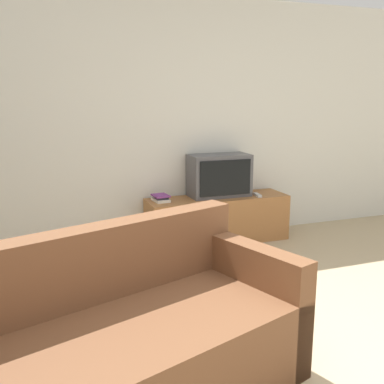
# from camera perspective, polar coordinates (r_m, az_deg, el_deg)

# --- Properties ---
(wall_back) EXTENTS (9.00, 0.06, 2.60)m
(wall_back) POSITION_cam_1_polar(r_m,az_deg,el_deg) (4.88, -2.14, 8.87)
(wall_back) COLOR silver
(wall_back) RESTS_ON ground_plane
(tv_stand) EXTENTS (1.55, 0.44, 0.50)m
(tv_stand) POSITION_cam_1_polar(r_m,az_deg,el_deg) (4.94, 3.26, -3.48)
(tv_stand) COLOR #9E6638
(tv_stand) RESTS_ON ground_plane
(television) EXTENTS (0.66, 0.34, 0.46)m
(television) POSITION_cam_1_polar(r_m,az_deg,el_deg) (4.89, 3.48, 2.13)
(television) COLOR #4C4C51
(television) RESTS_ON tv_stand
(couch) EXTENTS (2.16, 1.45, 0.89)m
(couch) POSITION_cam_1_polar(r_m,az_deg,el_deg) (2.43, -9.81, -19.63)
(couch) COLOR brown
(couch) RESTS_ON ground_plane
(book_stack) EXTENTS (0.17, 0.22, 0.07)m
(book_stack) POSITION_cam_1_polar(r_m,az_deg,el_deg) (4.68, -3.98, -0.78)
(book_stack) COLOR silver
(book_stack) RESTS_ON tv_stand
(remote_on_stand) EXTENTS (0.07, 0.17, 0.02)m
(remote_on_stand) POSITION_cam_1_polar(r_m,az_deg,el_deg) (4.97, 8.30, -0.38)
(remote_on_stand) COLOR #B7B7B7
(remote_on_stand) RESTS_ON tv_stand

